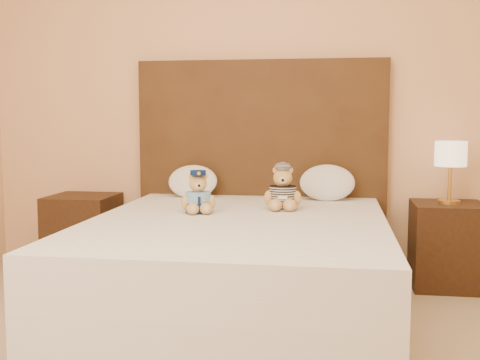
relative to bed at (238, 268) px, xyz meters
name	(u,v)px	position (x,y,z in m)	size (l,w,h in m)	color
bed	(238,268)	(0.00, 0.00, 0.00)	(1.60, 2.00, 0.55)	white
headboard	(261,167)	(0.00, 1.01, 0.47)	(1.75, 0.08, 1.50)	#452D14
nightstand_left	(83,234)	(-1.25, 0.80, 0.00)	(0.45, 0.45, 0.55)	#331E10
nightstand_right	(447,245)	(1.25, 0.80, 0.00)	(0.45, 0.45, 0.55)	#331E10
lamp	(451,157)	(1.25, 0.80, 0.57)	(0.20, 0.20, 0.40)	gold
teddy_police	(198,192)	(-0.26, 0.17, 0.40)	(0.21, 0.20, 0.24)	tan
teddy_prisoner	(283,188)	(0.21, 0.37, 0.41)	(0.23, 0.22, 0.26)	tan
pillow_left	(193,180)	(-0.45, 0.83, 0.40)	(0.34, 0.22, 0.24)	white
pillow_right	(327,181)	(0.47, 0.83, 0.40)	(0.37, 0.24, 0.26)	white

